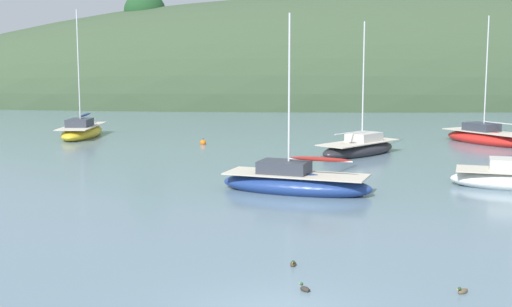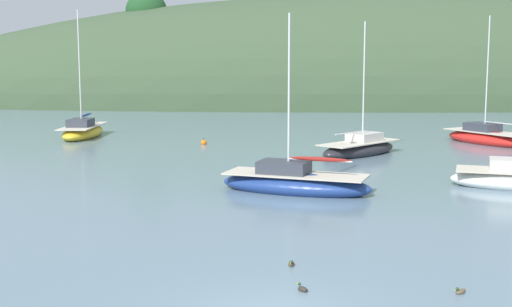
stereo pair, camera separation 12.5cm
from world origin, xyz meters
name	(u,v)px [view 1 (the left image)]	position (x,y,z in m)	size (l,w,h in m)	color
far_shoreline_hill	(424,102)	(25.08, 80.09, 0.08)	(150.00, 36.00, 33.19)	#384C33
sailboat_navy_dinghy	(487,138)	(17.19, 33.60, 0.43)	(5.73, 7.62, 9.48)	red
sailboat_blue_center	(359,148)	(6.86, 27.99, 0.41)	(6.55, 6.51, 8.74)	#232328
sailboat_yellow_far	(295,183)	(1.71, 15.60, 0.43)	(7.56, 4.87, 8.46)	navy
sailboat_cream_ketch	(82,131)	(-13.38, 38.39, 0.45)	(2.86, 7.60, 10.17)	gold
mooring_buoy_outer	(203,143)	(-3.53, 33.51, 0.12)	(0.44, 0.44, 0.54)	orange
duck_trailing	(305,289)	(0.91, 1.92, 0.05)	(0.34, 0.39, 0.24)	#2D2823
duck_lead	(293,264)	(0.77, 4.18, 0.05)	(0.24, 0.43, 0.24)	#473828
duck_lone_right	(462,291)	(5.07, 1.65, 0.05)	(0.39, 0.35, 0.24)	brown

